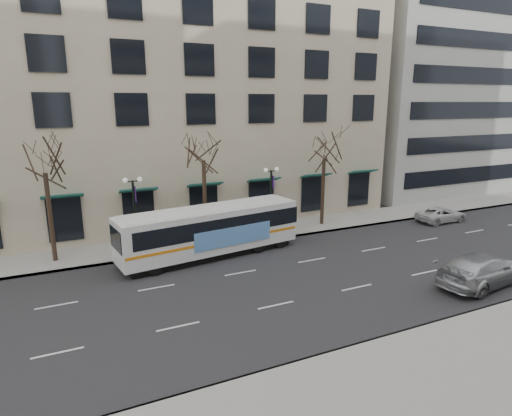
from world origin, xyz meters
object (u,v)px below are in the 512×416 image
city_bus (212,230)px  lamp_post_left (135,211)px  lamp_post_right (271,198)px  tree_far_left (43,157)px  silver_car (482,270)px  tree_far_right (325,147)px  tree_far_mid (203,147)px  white_pickup (441,214)px

city_bus → lamp_post_left: bearing=143.7°
lamp_post_right → city_bus: lamp_post_right is taller
tree_far_left → lamp_post_right: size_ratio=1.60×
silver_car → lamp_post_left: bearing=44.8°
tree_far_right → silver_car: (1.56, -13.66, -5.55)m
lamp_post_left → lamp_post_right: size_ratio=1.00×
tree_far_mid → lamp_post_left: 6.40m
city_bus → tree_far_right: bearing=7.9°
tree_far_left → city_bus: bearing=-17.6°
lamp_post_left → lamp_post_right: same height
lamp_post_left → silver_car: (16.55, -13.06, -2.07)m
tree_far_left → lamp_post_left: tree_far_left is taller
white_pickup → lamp_post_right: bearing=79.5°
tree_far_right → lamp_post_left: size_ratio=1.55×
tree_far_left → city_bus: (9.44, -2.99, -4.90)m
city_bus → silver_car: city_bus is taller
white_pickup → tree_far_left: bearing=83.5°
tree_far_right → white_pickup: size_ratio=1.80×
lamp_post_left → white_pickup: (24.84, -2.69, -2.32)m
city_bus → tree_far_left: bearing=154.5°
lamp_post_right → white_pickup: bearing=-10.3°
lamp_post_left → white_pickup: bearing=-6.2°
tree_far_left → tree_far_mid: 10.00m
tree_far_left → tree_far_mid: size_ratio=0.98×
lamp_post_right → silver_car: (6.55, -13.06, -2.07)m
lamp_post_right → silver_car: bearing=-63.4°
tree_far_right → lamp_post_left: bearing=-177.7°
tree_far_left → tree_far_mid: (10.00, 0.00, 0.21)m
tree_far_right → white_pickup: 11.89m
white_pickup → tree_far_mid: bearing=80.4°
tree_far_mid → tree_far_right: (10.00, -0.00, -0.48)m
tree_far_mid → lamp_post_right: bearing=-6.8°
tree_far_left → tree_far_mid: tree_far_mid is taller
lamp_post_right → silver_car: size_ratio=0.87×
lamp_post_right → city_bus: bearing=-156.8°
tree_far_mid → white_pickup: (19.85, -3.29, -6.28)m
silver_car → tree_far_right: bearing=-0.4°
tree_far_left → lamp_post_right: 15.48m
tree_far_mid → city_bus: tree_far_mid is taller
tree_far_left → tree_far_right: tree_far_left is taller
white_pickup → tree_far_right: bearing=71.3°
tree_far_right → lamp_post_left: (-14.99, -0.60, -3.48)m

